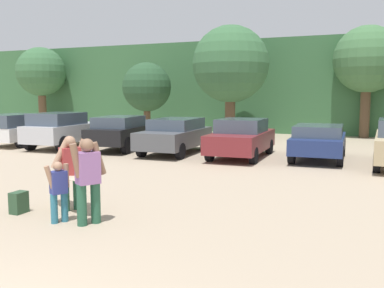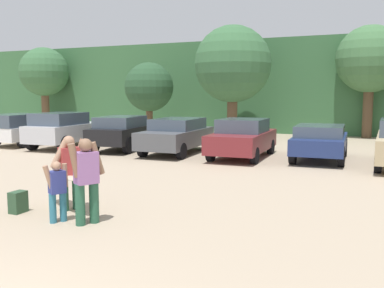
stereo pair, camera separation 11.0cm
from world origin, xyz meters
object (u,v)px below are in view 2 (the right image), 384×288
(parked_car_black, at_px, (124,131))
(parked_car_dark_gray, at_px, (177,135))
(parked_car_white, at_px, (27,128))
(person_companion, at_px, (86,176))
(parked_car_silver, at_px, (64,129))
(parked_car_navy, at_px, (320,141))
(parked_car_maroon, at_px, (243,138))
(person_adult, at_px, (70,168))
(person_child, at_px, (57,188))
(backpack_dropped, at_px, (18,202))
(surfboard_cream, at_px, (68,176))

(parked_car_black, relative_size, parked_car_dark_gray, 1.07)
(parked_car_white, bearing_deg, person_companion, -132.31)
(parked_car_silver, xyz_separation_m, parked_car_navy, (11.18, 0.86, -0.13))
(parked_car_maroon, xyz_separation_m, parked_car_navy, (2.85, 0.49, -0.03))
(parked_car_black, bearing_deg, parked_car_dark_gray, -103.59)
(parked_car_white, bearing_deg, person_adult, -132.84)
(person_child, xyz_separation_m, person_companion, (0.59, 0.13, 0.26))
(parked_car_silver, xyz_separation_m, parked_car_maroon, (8.34, 0.37, -0.09))
(person_companion, bearing_deg, backpack_dropped, 27.47)
(parked_car_silver, distance_m, parked_car_maroon, 8.34)
(parked_car_silver, bearing_deg, parked_car_navy, -89.40)
(parked_car_white, height_order, backpack_dropped, parked_car_white)
(person_adult, bearing_deg, person_companion, 173.87)
(parked_car_white, height_order, parked_car_silver, parked_car_silver)
(parked_car_silver, xyz_separation_m, person_child, (7.54, -9.23, -0.19))
(parked_car_white, distance_m, parked_car_navy, 13.78)
(person_adult, xyz_separation_m, backpack_dropped, (-0.86, -0.62, -0.68))
(parked_car_dark_gray, relative_size, surfboard_cream, 2.29)
(parked_car_white, relative_size, surfboard_cream, 2.45)
(parked_car_maroon, bearing_deg, parked_car_black, 85.34)
(parked_car_silver, bearing_deg, person_companion, -141.99)
(parked_car_maroon, distance_m, person_child, 9.63)
(parked_car_maroon, xyz_separation_m, person_companion, (-0.20, -9.47, 0.16))
(person_companion, bearing_deg, parked_car_silver, -18.73)
(parked_car_dark_gray, relative_size, backpack_dropped, 9.54)
(parked_car_white, relative_size, parked_car_black, 1.00)
(parked_car_maroon, bearing_deg, backpack_dropped, 166.26)
(parked_car_navy, relative_size, person_companion, 2.49)
(parked_car_dark_gray, height_order, person_companion, person_companion)
(parked_car_white, bearing_deg, parked_car_navy, -88.85)
(parked_car_white, xyz_separation_m, person_child, (10.13, -9.60, -0.12))
(parked_car_black, distance_m, parked_car_dark_gray, 2.74)
(parked_car_black, bearing_deg, person_child, -162.41)
(surfboard_cream, bearing_deg, parked_car_dark_gray, -54.01)
(surfboard_cream, distance_m, backpack_dropped, 1.15)
(parked_car_maroon, bearing_deg, parked_car_navy, -81.94)
(person_companion, xyz_separation_m, surfboard_cream, (-0.98, 0.66, -0.19))
(parked_car_black, bearing_deg, parked_car_navy, -96.88)
(parked_car_maroon, xyz_separation_m, surfboard_cream, (-1.18, -8.81, -0.04))
(parked_car_white, relative_size, parked_car_navy, 1.13)
(person_adult, height_order, surfboard_cream, person_adult)
(parked_car_white, xyz_separation_m, backpack_dropped, (8.92, -9.41, -0.56))
(parked_car_white, distance_m, parked_car_maroon, 10.93)
(person_child, xyz_separation_m, backpack_dropped, (-1.22, 0.19, -0.45))
(parked_car_dark_gray, xyz_separation_m, parked_car_navy, (5.70, 0.45, -0.04))
(backpack_dropped, bearing_deg, person_companion, -1.99)
(person_adult, xyz_separation_m, person_child, (0.36, -0.81, -0.23))
(person_adult, distance_m, backpack_dropped, 1.26)
(parked_car_black, xyz_separation_m, parked_car_dark_gray, (2.73, -0.26, -0.03))
(parked_car_silver, distance_m, backpack_dropped, 11.05)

